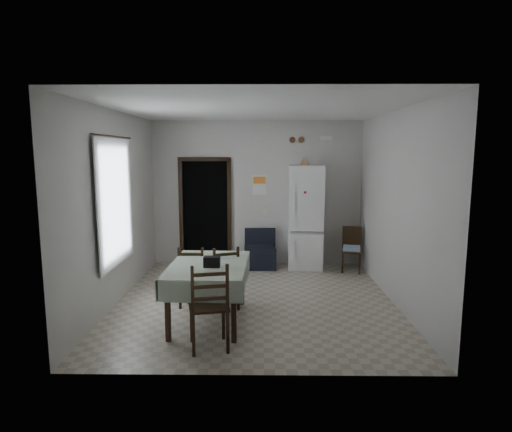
{
  "coord_description": "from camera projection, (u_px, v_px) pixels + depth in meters",
  "views": [
    {
      "loc": [
        0.08,
        -6.36,
        2.27
      ],
      "look_at": [
        0.0,
        0.5,
        1.25
      ],
      "focal_mm": 30.0,
      "sensor_mm": 36.0,
      "label": 1
    }
  ],
  "objects": [
    {
      "name": "wall_right",
      "position": [
        396.0,
        208.0,
        6.39
      ],
      "size": [
        0.02,
        4.5,
        2.9
      ],
      "primitive_type": null,
      "color": "beige",
      "rests_on": "ground"
    },
    {
      "name": "wall_back",
      "position": [
        257.0,
        194.0,
        8.64
      ],
      "size": [
        4.2,
        0.02,
        2.9
      ],
      "primitive_type": null,
      "color": "beige",
      "rests_on": "ground"
    },
    {
      "name": "navy_seat",
      "position": [
        260.0,
        249.0,
        8.48
      ],
      "size": [
        0.64,
        0.62,
        0.75
      ],
      "primitive_type": null,
      "rotation": [
        0.0,
        0.0,
        0.04
      ],
      "color": "black",
      "rests_on": "ground"
    },
    {
      "name": "emergency_light",
      "position": [
        325.0,
        138.0,
        8.42
      ],
      "size": [
        0.25,
        0.07,
        0.09
      ],
      "primitive_type": "cube",
      "color": "white",
      "rests_on": "ground"
    },
    {
      "name": "ground",
      "position": [
        256.0,
        300.0,
        6.63
      ],
      "size": [
        4.5,
        4.5,
        0.0
      ],
      "primitive_type": "plane",
      "color": "#AEA48E",
      "rests_on": "ground"
    },
    {
      "name": "ceiling",
      "position": [
        256.0,
        109.0,
        6.2
      ],
      "size": [
        4.2,
        4.5,
        0.02
      ],
      "primitive_type": null,
      "color": "white",
      "rests_on": "ground"
    },
    {
      "name": "doorway",
      "position": [
        207.0,
        211.0,
        8.91
      ],
      "size": [
        1.06,
        0.52,
        2.22
      ],
      "color": "black",
      "rests_on": "ground"
    },
    {
      "name": "dining_chair_near_head",
      "position": [
        209.0,
        305.0,
        4.95
      ],
      "size": [
        0.54,
        0.54,
        1.05
      ],
      "primitive_type": null,
      "rotation": [
        0.0,
        0.0,
        3.36
      ],
      "color": "black",
      "rests_on": "ground"
    },
    {
      "name": "calendar_image",
      "position": [
        260.0,
        180.0,
        8.58
      ],
      "size": [
        0.24,
        0.01,
        0.14
      ],
      "primitive_type": "cube",
      "color": "orange",
      "rests_on": "ground"
    },
    {
      "name": "wall_left",
      "position": [
        116.0,
        208.0,
        6.44
      ],
      "size": [
        0.02,
        4.5,
        2.9
      ],
      "primitive_type": null,
      "color": "beige",
      "rests_on": "ground"
    },
    {
      "name": "light_switch",
      "position": [
        264.0,
        211.0,
        8.68
      ],
      "size": [
        0.08,
        0.02,
        0.12
      ],
      "primitive_type": "cube",
      "color": "beige",
      "rests_on": "ground"
    },
    {
      "name": "corner_chair",
      "position": [
        352.0,
        250.0,
        8.18
      ],
      "size": [
        0.44,
        0.44,
        0.85
      ],
      "primitive_type": null,
      "rotation": [
        0.0,
        0.0,
        -0.21
      ],
      "color": "black",
      "rests_on": "ground"
    },
    {
      "name": "window_recess",
      "position": [
        108.0,
        202.0,
        6.23
      ],
      "size": [
        0.1,
        1.2,
        1.6
      ],
      "primitive_type": "cube",
      "color": "silver",
      "rests_on": "ground"
    },
    {
      "name": "fridge",
      "position": [
        306.0,
        217.0,
        8.37
      ],
      "size": [
        0.71,
        0.71,
        2.03
      ],
      "primitive_type": null,
      "rotation": [
        0.0,
        0.0,
        -0.08
      ],
      "color": "white",
      "rests_on": "ground"
    },
    {
      "name": "wall_front",
      "position": [
        253.0,
        237.0,
        4.19
      ],
      "size": [
        4.2,
        0.02,
        2.9
      ],
      "primitive_type": null,
      "color": "beige",
      "rests_on": "ground"
    },
    {
      "name": "dining_chair_far_right",
      "position": [
        223.0,
        277.0,
        6.26
      ],
      "size": [
        0.52,
        0.52,
        0.94
      ],
      "primitive_type": null,
      "rotation": [
        0.0,
        0.0,
        3.49
      ],
      "color": "black",
      "rests_on": "ground"
    },
    {
      "name": "curtain_rod",
      "position": [
        113.0,
        136.0,
        6.09
      ],
      "size": [
        0.02,
        1.6,
        0.02
      ],
      "primitive_type": "cylinder",
      "rotation": [
        1.57,
        0.0,
        0.0
      ],
      "color": "black",
      "rests_on": "ground"
    },
    {
      "name": "calendar",
      "position": [
        260.0,
        185.0,
        8.6
      ],
      "size": [
        0.28,
        0.02,
        0.4
      ],
      "primitive_type": "cube",
      "color": "white",
      "rests_on": "ground"
    },
    {
      "name": "black_bag",
      "position": [
        212.0,
        262.0,
        5.54
      ],
      "size": [
        0.21,
        0.13,
        0.14
      ],
      "primitive_type": "cube",
      "rotation": [
        0.0,
        0.0,
        -0.01
      ],
      "color": "black",
      "rests_on": "dining_table"
    },
    {
      "name": "curtain",
      "position": [
        116.0,
        202.0,
        6.23
      ],
      "size": [
        0.02,
        1.45,
        1.85
      ],
      "primitive_type": "cube",
      "color": "white",
      "rests_on": "ground"
    },
    {
      "name": "tan_cone",
      "position": [
        305.0,
        161.0,
        8.17
      ],
      "size": [
        0.22,
        0.22,
        0.18
      ],
      "primitive_type": "cone",
      "rotation": [
        0.0,
        0.0,
        -0.05
      ],
      "color": "#A7815D",
      "rests_on": "fridge"
    },
    {
      "name": "dining_chair_far_left",
      "position": [
        193.0,
        275.0,
        6.37
      ],
      "size": [
        0.4,
        0.4,
        0.92
      ],
      "primitive_type": null,
      "rotation": [
        0.0,
        0.0,
        3.12
      ],
      "color": "black",
      "rests_on": "ground"
    },
    {
      "name": "vent_right",
      "position": [
        301.0,
        140.0,
        8.46
      ],
      "size": [
        0.12,
        0.03,
        0.12
      ],
      "primitive_type": "cylinder",
      "rotation": [
        1.57,
        0.0,
        0.0
      ],
      "color": "brown",
      "rests_on": "ground"
    },
    {
      "name": "vent_left",
      "position": [
        292.0,
        140.0,
        8.46
      ],
      "size": [
        0.12,
        0.03,
        0.12
      ],
      "primitive_type": "cylinder",
      "rotation": [
        1.57,
        0.0,
        0.0
      ],
      "color": "brown",
      "rests_on": "ground"
    },
    {
      "name": "dining_table",
      "position": [
        209.0,
        292.0,
        5.77
      ],
      "size": [
        1.05,
        1.56,
        0.8
      ],
      "primitive_type": null,
      "rotation": [
        0.0,
        0.0,
        -0.03
      ],
      "color": "#97A78F",
      "rests_on": "ground"
    }
  ]
}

